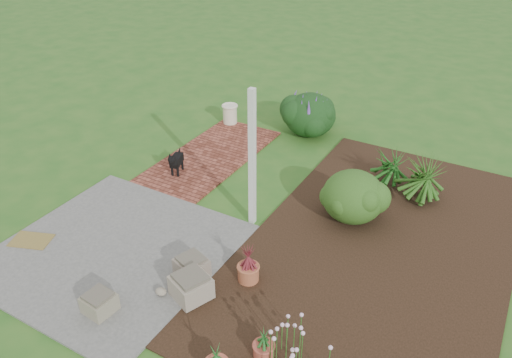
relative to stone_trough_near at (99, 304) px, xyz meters
The scene contains 18 objects.
ground 2.87m from the stone_trough_near, 80.82° to the left, with size 80.00×80.00×0.00m, color #28601E.
concrete_patio 1.35m from the stone_trough_near, 126.40° to the left, with size 3.50×3.50×0.04m, color #585956.
brick_path 4.74m from the stone_trough_near, 105.20° to the left, with size 1.60×3.50×0.04m, color brown.
garden_bed 4.45m from the stone_trough_near, 48.36° to the left, with size 4.00×7.00×0.03m, color black.
veranda_post 3.21m from the stone_trough_near, 75.50° to the left, with size 0.10×0.10×2.50m, color white.
stone_trough_near is the anchor object (origin of this frame).
stone_trough_mid 1.28m from the stone_trough_near, 42.91° to the left, with size 0.49×0.49×0.33m, color gray.
stone_trough_far 1.41m from the stone_trough_near, 61.45° to the left, with size 0.43×0.43×0.28m, color gray.
coir_doormat 2.23m from the stone_trough_near, 165.12° to the left, with size 0.65×0.42×0.02m, color brown.
black_dog 3.83m from the stone_trough_near, 111.57° to the left, with size 0.30×0.57×0.51m.
cream_ceramic_urn 6.45m from the stone_trough_near, 106.10° to the left, with size 0.34×0.34×0.46m, color #F0E6C6.
evergreen_shrub 4.50m from the stone_trough_near, 60.13° to the left, with size 1.09×1.09×0.93m, color #1B3B0F.
agapanthus_clump_back 6.02m from the stone_trough_near, 58.61° to the left, with size 1.14×1.14×1.03m, color #0D3613, non-canonical shape.
agapanthus_clump_front 5.91m from the stone_trough_near, 65.73° to the left, with size 0.97×0.97×0.86m, color #113A0E, non-canonical shape.
pink_flower_patch 2.95m from the stone_trough_near, 10.64° to the left, with size 0.97×0.97×0.62m, color #113D0F, non-canonical shape.
terracotta_pot_bronze 2.16m from the stone_trough_near, 47.17° to the left, with size 0.32×0.32×0.26m, color #AA5B39.
terracotta_pot_small_left 2.41m from the stone_trough_near, 10.90° to the left, with size 0.26×0.26×0.22m, color #AE4C3A.
purple_flowering_bush 6.69m from the stone_trough_near, 88.89° to the left, with size 1.21×1.21×1.03m, color black.
Camera 1 is at (3.93, -6.10, 5.23)m, focal length 35.00 mm.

